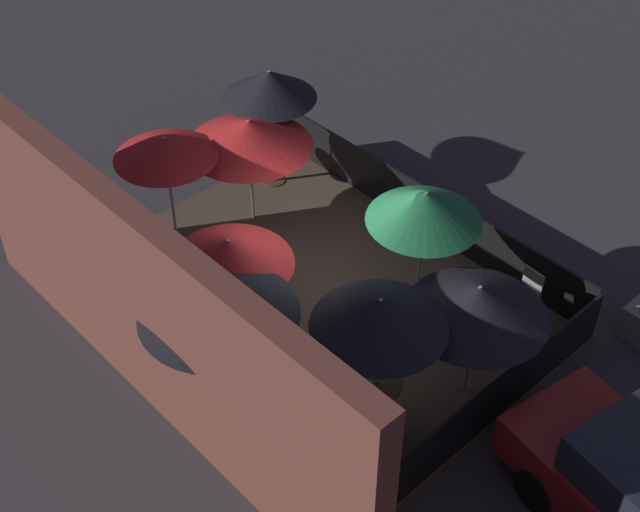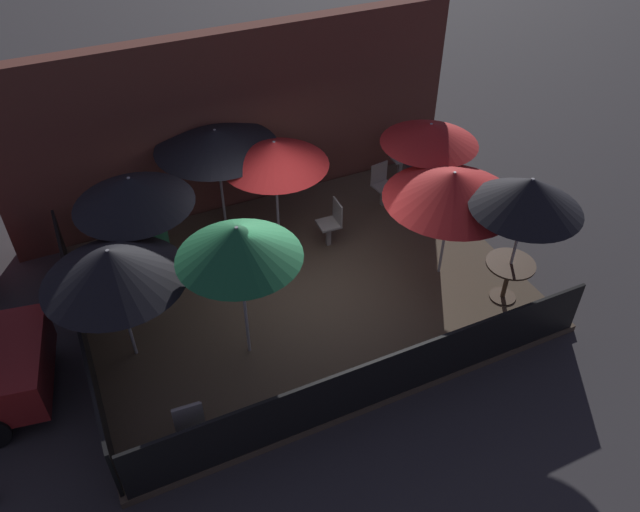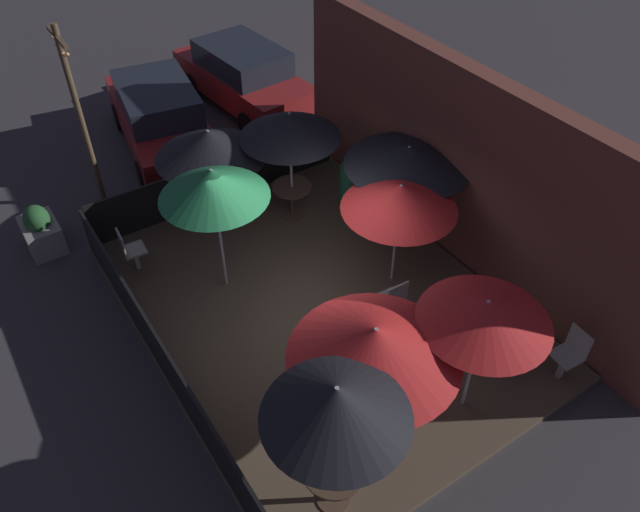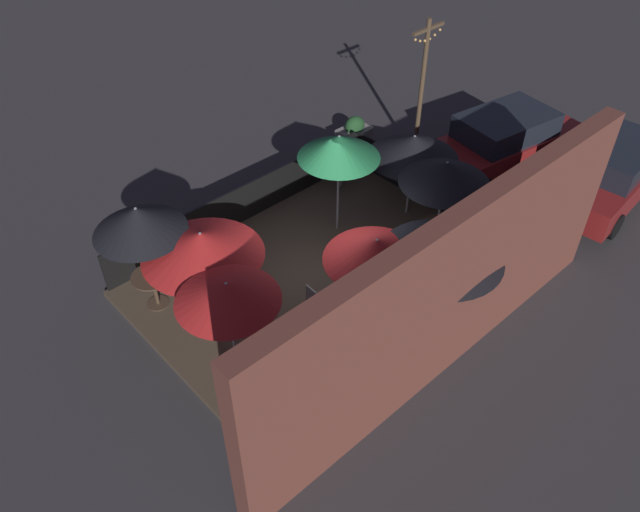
% 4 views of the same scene
% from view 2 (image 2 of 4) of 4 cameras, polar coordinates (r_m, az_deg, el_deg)
% --- Properties ---
extents(ground_plane, '(60.00, 60.00, 0.00)m').
position_cam_2_polar(ground_plane, '(11.24, -1.72, -3.05)').
color(ground_plane, '#383538').
extents(patio_deck, '(7.50, 5.70, 0.12)m').
position_cam_2_polar(patio_deck, '(11.20, -1.73, -2.83)').
color(patio_deck, brown).
rests_on(patio_deck, ground_plane).
extents(building_wall, '(9.10, 0.36, 3.68)m').
position_cam_2_polar(building_wall, '(12.57, -7.60, 11.99)').
color(building_wall, brown).
rests_on(building_wall, ground_plane).
extents(fence_front, '(7.30, 0.05, 0.95)m').
position_cam_2_polar(fence_front, '(9.10, 5.38, -11.30)').
color(fence_front, black).
rests_on(fence_front, patio_deck).
extents(fence_side_left, '(0.05, 5.50, 0.95)m').
position_cam_2_polar(fence_side_left, '(10.40, -20.99, -6.29)').
color(fence_side_left, black).
rests_on(fence_side_left, patio_deck).
extents(patio_umbrella_0, '(1.92, 1.92, 2.34)m').
position_cam_2_polar(patio_umbrella_0, '(10.20, -16.86, 5.70)').
color(patio_umbrella_0, '#B2B2B7').
rests_on(patio_umbrella_0, patio_deck).
extents(patio_umbrella_1, '(1.76, 1.76, 2.44)m').
position_cam_2_polar(patio_umbrella_1, '(10.08, 18.57, 5.40)').
color(patio_umbrella_1, '#B2B2B7').
rests_on(patio_umbrella_1, patio_deck).
extents(patio_umbrella_2, '(2.30, 2.30, 2.08)m').
position_cam_2_polar(patio_umbrella_2, '(11.71, -9.53, 10.53)').
color(patio_umbrella_2, '#B2B2B7').
rests_on(patio_umbrella_2, patio_deck).
extents(patio_umbrella_3, '(1.80, 1.80, 2.20)m').
position_cam_2_polar(patio_umbrella_3, '(11.67, 10.04, 10.97)').
color(patio_umbrella_3, '#B2B2B7').
rests_on(patio_umbrella_3, patio_deck).
extents(patio_umbrella_4, '(2.29, 2.29, 2.13)m').
position_cam_2_polar(patio_umbrella_4, '(10.51, 12.04, 6.30)').
color(patio_umbrella_4, '#B2B2B7').
rests_on(patio_umbrella_4, patio_deck).
extents(patio_umbrella_5, '(1.81, 1.81, 2.47)m').
position_cam_2_polar(patio_umbrella_5, '(8.62, -7.51, 1.24)').
color(patio_umbrella_5, '#B2B2B7').
rests_on(patio_umbrella_5, patio_deck).
extents(patio_umbrella_6, '(2.09, 2.09, 2.12)m').
position_cam_2_polar(patio_umbrella_6, '(9.21, -18.53, -0.81)').
color(patio_umbrella_6, '#B2B2B7').
rests_on(patio_umbrella_6, patio_deck).
extents(patio_umbrella_7, '(1.96, 1.96, 2.08)m').
position_cam_2_polar(patio_umbrella_7, '(11.25, -4.17, 9.36)').
color(patio_umbrella_7, '#B2B2B7').
rests_on(patio_umbrella_7, patio_deck).
extents(dining_table_0, '(0.81, 0.81, 0.72)m').
position_cam_2_polar(dining_table_0, '(11.09, -15.40, -0.78)').
color(dining_table_0, '#4C3828').
rests_on(dining_table_0, patio_deck).
extents(dining_table_1, '(0.83, 0.83, 0.78)m').
position_cam_2_polar(dining_table_1, '(10.99, 16.90, -1.27)').
color(dining_table_1, '#4C3828').
rests_on(dining_table_1, patio_deck).
extents(patio_chair_0, '(0.42, 0.42, 0.95)m').
position_cam_2_polar(patio_chair_0, '(11.72, 1.09, 3.15)').
color(patio_chair_0, gray).
rests_on(patio_chair_0, patio_deck).
extents(patio_chair_1, '(0.43, 0.43, 0.91)m').
position_cam_2_polar(patio_chair_1, '(8.83, -11.90, -14.41)').
color(patio_chair_1, gray).
rests_on(patio_chair_1, patio_deck).
extents(patio_chair_2, '(0.43, 0.43, 0.96)m').
position_cam_2_polar(patio_chair_2, '(13.82, 7.29, 9.11)').
color(patio_chair_2, gray).
rests_on(patio_chair_2, patio_deck).
extents(patio_chair_3, '(0.46, 0.46, 0.91)m').
position_cam_2_polar(patio_chair_3, '(12.91, 5.68, 6.63)').
color(patio_chair_3, gray).
rests_on(patio_chair_3, patio_deck).
extents(patron_0, '(0.53, 0.53, 1.21)m').
position_cam_2_polar(patron_0, '(12.04, -14.87, 2.80)').
color(patron_0, '#236642').
rests_on(patron_0, patio_deck).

